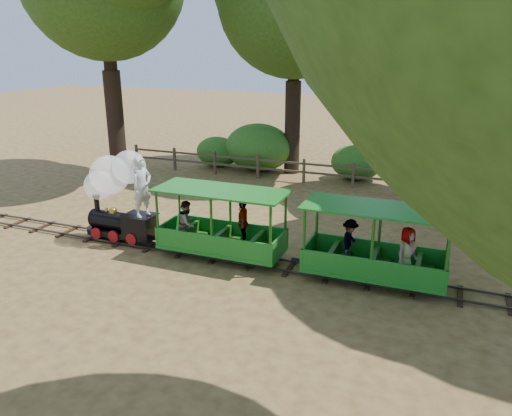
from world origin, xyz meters
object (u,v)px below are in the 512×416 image
at_px(carriage_front, 219,230).
at_px(carriage_rear, 375,253).
at_px(locomotive, 117,189).
at_px(fence, 328,171).

xyz_separation_m(carriage_front, carriage_rear, (4.02, 0.03, -0.02)).
bearing_deg(locomotive, carriage_front, -1.44).
height_order(carriage_front, carriage_rear, same).
bearing_deg(carriage_rear, carriage_front, -179.58).
xyz_separation_m(locomotive, carriage_rear, (7.18, -0.05, -0.77)).
bearing_deg(carriage_front, locomotive, 178.56).
xyz_separation_m(carriage_front, fence, (0.96, 8.02, -0.20)).
bearing_deg(carriage_rear, fence, 110.98).
relative_size(locomotive, fence, 0.15).
distance_m(locomotive, carriage_front, 3.24).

